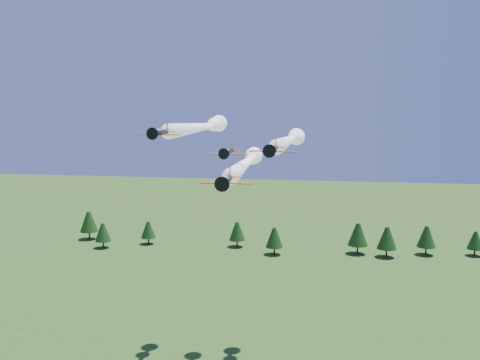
# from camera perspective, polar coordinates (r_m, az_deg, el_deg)

# --- Properties ---
(plane_lead) EXTENTS (7.54, 46.25, 3.70)m
(plane_lead) POSITION_cam_1_polar(r_m,az_deg,el_deg) (101.40, 0.77, 1.94)
(plane_lead) COLOR black
(plane_lead) RESTS_ON ground
(plane_left) EXTENTS (6.99, 43.74, 3.70)m
(plane_left) POSITION_cam_1_polar(r_m,az_deg,el_deg) (107.73, -3.93, 5.69)
(plane_left) COLOR black
(plane_left) RESTS_ON ground
(plane_right) EXTENTS (7.17, 43.14, 3.70)m
(plane_right) POSITION_cam_1_polar(r_m,az_deg,el_deg) (106.17, 5.36, 4.31)
(plane_right) COLOR black
(plane_right) RESTS_ON ground
(plane_slot) EXTENTS (6.56, 7.14, 2.31)m
(plane_slot) POSITION_cam_1_polar(r_m,az_deg,el_deg) (89.00, -1.25, 2.99)
(plane_slot) COLOR black
(plane_slot) RESTS_ON ground
(treeline) EXTENTS (160.89, 18.21, 11.19)m
(treeline) POSITION_cam_1_polar(r_m,az_deg,el_deg) (197.56, 5.06, -5.69)
(treeline) COLOR #382314
(treeline) RESTS_ON ground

